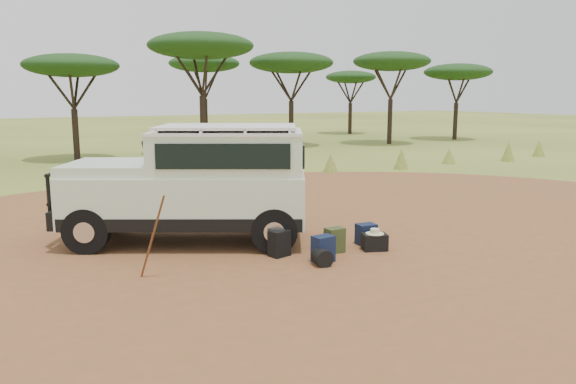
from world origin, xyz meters
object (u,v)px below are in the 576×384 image
backpack_black (279,243)px  backpack_navy (323,249)px  hard_case (375,242)px  backpack_olive (335,240)px  duffel_navy (366,234)px  safari_vehicle (195,187)px  walking_staff (152,237)px

backpack_black → backpack_navy: 0.88m
backpack_black → hard_case: size_ratio=1.08×
backpack_olive → duffel_navy: 0.91m
safari_vehicle → duffel_navy: size_ratio=12.24×
walking_staff → hard_case: walking_staff is taller
walking_staff → safari_vehicle: bearing=14.9°
backpack_olive → walking_staff: bearing=176.0°
backpack_navy → hard_case: (1.29, 0.18, -0.08)m
backpack_black → duffel_navy: (1.93, -0.09, -0.04)m
backpack_navy → backpack_olive: backpack_navy is taller
backpack_navy → backpack_olive: bearing=32.4°
backpack_olive → hard_case: bearing=-19.1°
backpack_navy → backpack_olive: 0.67m
backpack_olive → safari_vehicle: bearing=133.0°
safari_vehicle → backpack_navy: (1.53, -2.46, -0.91)m
backpack_navy → walking_staff: bearing=163.3°
backpack_black → hard_case: 1.89m
hard_case → safari_vehicle: bearing=161.3°
backpack_olive → duffel_navy: bearing=10.4°
backpack_black → walking_staff: bearing=169.3°
walking_staff → backpack_olive: size_ratio=3.10×
backpack_black → duffel_navy: size_ratio=1.18×
backpack_black → hard_case: (1.82, -0.52, -0.09)m
backpack_black → safari_vehicle: bearing=105.0°
backpack_navy → backpack_olive: (0.52, 0.42, -0.00)m
backpack_olive → hard_case: backpack_olive is taller
safari_vehicle → walking_staff: bearing=-97.9°
duffel_navy → hard_case: (-0.12, -0.43, -0.05)m
walking_staff → backpack_navy: bearing=-49.0°
walking_staff → backpack_olive: walking_staff is taller
duffel_navy → hard_case: duffel_navy is taller
safari_vehicle → backpack_black: safari_vehicle is taller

